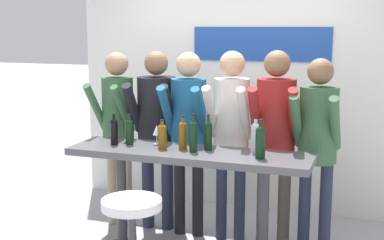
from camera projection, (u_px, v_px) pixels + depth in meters
back_wall at (237, 87)px, 5.91m from camera, size 3.68×0.12×2.68m
tasting_table at (189, 170)px, 4.54m from camera, size 2.08×0.55×0.97m
bar_stool at (132, 231)px, 3.97m from camera, size 0.47×0.47×0.76m
person_far_left at (118, 118)px, 5.30m from camera, size 0.38×0.52×1.76m
person_left at (157, 121)px, 5.21m from camera, size 0.47×0.58×1.78m
person_center_left at (188, 123)px, 5.04m from camera, size 0.42×0.55×1.78m
person_center at (231, 123)px, 4.90m from camera, size 0.40×0.54×1.79m
person_center_right at (275, 126)px, 4.79m from camera, size 0.45×0.58×1.80m
person_right at (318, 134)px, 4.64m from camera, size 0.41×0.54×1.74m
wine_bottle_0 at (183, 134)px, 4.55m from camera, size 0.07×0.07×0.29m
wine_bottle_1 at (255, 136)px, 4.44m from camera, size 0.08×0.08×0.30m
wine_bottle_2 at (260, 140)px, 4.23m from camera, size 0.08×0.08×0.32m
wine_bottle_3 at (193, 135)px, 4.45m from camera, size 0.07×0.07×0.33m
wine_bottle_4 at (129, 131)px, 4.73m from camera, size 0.07×0.07×0.27m
wine_bottle_5 at (208, 134)px, 4.51m from camera, size 0.07×0.07×0.31m
wine_bottle_6 at (162, 135)px, 4.56m from camera, size 0.08×0.08×0.26m
wine_bottle_7 at (114, 130)px, 4.72m from camera, size 0.07×0.07×0.28m
wine_glass_0 at (157, 131)px, 4.73m from camera, size 0.07×0.07×0.18m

